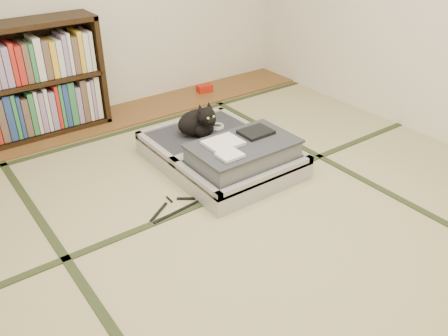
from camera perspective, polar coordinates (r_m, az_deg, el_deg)
floor at (r=2.89m, az=3.34°, el=-7.42°), size 4.50×4.50×0.00m
wood_strip at (r=4.39m, az=-13.44°, el=5.82°), size 4.00×0.50×0.02m
red_item at (r=4.85m, az=-2.35°, el=9.55°), size 0.16×0.11×0.07m
tatami_borders at (r=3.21m, az=-2.25°, el=-3.03°), size 4.00×4.50×0.01m
bookcase at (r=4.10m, az=-24.02°, el=8.95°), size 1.41×0.32×0.92m
suitcase at (r=3.45m, az=0.01°, el=1.71°), size 0.82×1.10×0.32m
cat at (r=3.59m, az=-2.97°, el=5.54°), size 0.37×0.37×0.29m
cable_coil at (r=3.74m, az=-0.85°, el=5.01°), size 0.11×0.11×0.03m
hanger at (r=3.07m, az=-5.49°, el=-4.74°), size 0.44×0.22×0.01m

